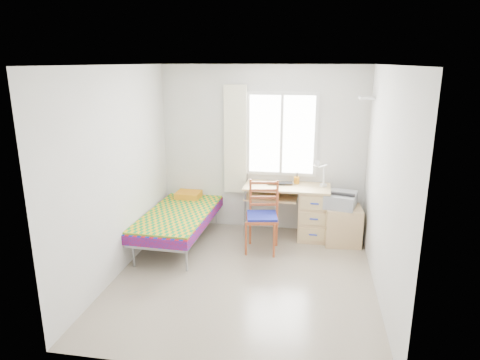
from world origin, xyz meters
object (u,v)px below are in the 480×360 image
(cabinet, at_px, (342,225))
(desk, at_px, (309,210))
(printer, at_px, (341,199))
(chair, at_px, (263,212))
(bed, at_px, (181,215))

(cabinet, bearing_deg, desk, 159.09)
(desk, xyz_separation_m, cabinet, (0.50, -0.15, -0.15))
(printer, bearing_deg, cabinet, -26.70)
(printer, bearing_deg, desk, 178.56)
(printer, bearing_deg, chair, -145.12)
(cabinet, distance_m, printer, 0.40)
(cabinet, bearing_deg, bed, -176.35)
(desk, xyz_separation_m, printer, (0.45, -0.11, 0.24))
(bed, relative_size, printer, 3.45)
(desk, distance_m, cabinet, 0.54)
(bed, xyz_separation_m, printer, (2.36, 0.35, 0.27))
(desk, relative_size, printer, 2.28)
(bed, distance_m, desk, 1.96)
(bed, bearing_deg, chair, -2.23)
(chair, bearing_deg, printer, 12.23)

